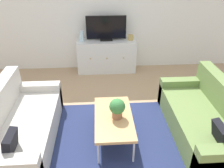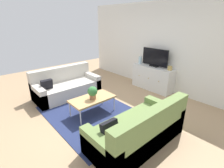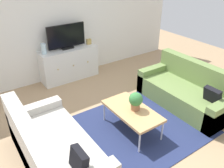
# 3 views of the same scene
# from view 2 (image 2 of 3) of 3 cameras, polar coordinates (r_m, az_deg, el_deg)

# --- Properties ---
(ground_plane) EXTENTS (10.00, 10.00, 0.00)m
(ground_plane) POSITION_cam_2_polar(r_m,az_deg,el_deg) (4.26, -4.95, -9.46)
(ground_plane) COLOR tan
(wall_back) EXTENTS (6.40, 0.12, 2.70)m
(wall_back) POSITION_cam_2_polar(r_m,az_deg,el_deg) (5.62, 16.42, 11.98)
(wall_back) COLOR silver
(wall_back) RESTS_ON ground_plane
(area_rug) EXTENTS (2.50, 1.90, 0.01)m
(area_rug) POSITION_cam_2_polar(r_m,az_deg,el_deg) (4.18, -6.62, -10.06)
(area_rug) COLOR navy
(area_rug) RESTS_ON ground_plane
(couch_left_side) EXTENTS (0.88, 1.87, 0.84)m
(couch_left_side) POSITION_cam_2_polar(r_m,az_deg,el_deg) (5.22, -15.47, -0.88)
(couch_left_side) COLOR beige
(couch_left_side) RESTS_ON ground_plane
(couch_right_side) EXTENTS (0.88, 1.87, 0.84)m
(couch_right_side) POSITION_cam_2_polar(r_m,az_deg,el_deg) (3.17, 9.64, -15.73)
(couch_right_side) COLOR olive
(couch_right_side) RESTS_ON ground_plane
(coffee_table) EXTENTS (0.56, 1.05, 0.42)m
(coffee_table) POSITION_cam_2_polar(r_m,az_deg,el_deg) (4.02, -6.69, -5.16)
(coffee_table) COLOR tan
(coffee_table) RESTS_ON ground_plane
(potted_plant) EXTENTS (0.23, 0.23, 0.31)m
(potted_plant) POSITION_cam_2_polar(r_m,az_deg,el_deg) (3.89, -6.65, -2.81)
(potted_plant) COLOR #936042
(potted_plant) RESTS_ON coffee_table
(tv_console) EXTENTS (1.37, 0.47, 0.77)m
(tv_console) POSITION_cam_2_polar(r_m,az_deg,el_deg) (5.62, 13.71, 2.06)
(tv_console) COLOR silver
(tv_console) RESTS_ON ground_plane
(flat_screen_tv) EXTENTS (0.90, 0.16, 0.56)m
(flat_screen_tv) POSITION_cam_2_polar(r_m,az_deg,el_deg) (5.46, 14.43, 8.68)
(flat_screen_tv) COLOR black
(flat_screen_tv) RESTS_ON tv_console
(glass_vase) EXTENTS (0.11, 0.11, 0.23)m
(glass_vase) POSITION_cam_2_polar(r_m,az_deg,el_deg) (5.81, 9.60, 8.10)
(glass_vase) COLOR silver
(glass_vase) RESTS_ON tv_console
(mantel_clock) EXTENTS (0.11, 0.07, 0.13)m
(mantel_clock) POSITION_cam_2_polar(r_m,az_deg,el_deg) (5.21, 19.16, 5.14)
(mantel_clock) COLOR tan
(mantel_clock) RESTS_ON tv_console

